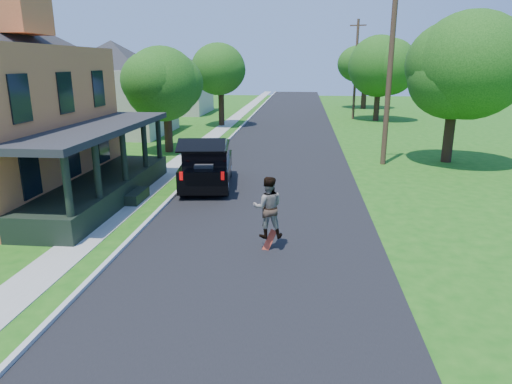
# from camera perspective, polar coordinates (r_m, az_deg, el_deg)

# --- Properties ---
(ground) EXTENTS (140.00, 140.00, 0.00)m
(ground) POSITION_cam_1_polar(r_m,az_deg,el_deg) (12.85, -0.92, -9.72)
(ground) COLOR #175611
(ground) RESTS_ON ground
(street) EXTENTS (8.00, 120.00, 0.02)m
(street) POSITION_cam_1_polar(r_m,az_deg,el_deg) (32.02, 3.31, 5.88)
(street) COLOR black
(street) RESTS_ON ground
(curb) EXTENTS (0.15, 120.00, 0.12)m
(curb) POSITION_cam_1_polar(r_m,az_deg,el_deg) (32.45, -3.89, 6.00)
(curb) COLOR #ADADA7
(curb) RESTS_ON ground
(sidewalk) EXTENTS (1.30, 120.00, 0.03)m
(sidewalk) POSITION_cam_1_polar(r_m,az_deg,el_deg) (32.75, -6.58, 6.02)
(sidewalk) COLOR gray
(sidewalk) RESTS_ON ground
(front_walk) EXTENTS (6.50, 1.20, 0.03)m
(front_walk) POSITION_cam_1_polar(r_m,az_deg,el_deg) (21.35, -25.06, -0.72)
(front_walk) COLOR gray
(front_walk) RESTS_ON ground
(neighbor_house_mid) EXTENTS (12.78, 12.78, 8.30)m
(neighbor_house_mid) POSITION_cam_1_polar(r_m,az_deg,el_deg) (38.52, -17.34, 13.17)
(neighbor_house_mid) COLOR #B3AF9E
(neighbor_house_mid) RESTS_ON ground
(neighbor_house_far) EXTENTS (12.78, 12.78, 8.30)m
(neighbor_house_far) POSITION_cam_1_polar(r_m,az_deg,el_deg) (53.63, -10.58, 14.18)
(neighbor_house_far) COLOR #B3AF9E
(neighbor_house_far) RESTS_ON ground
(black_suv) EXTENTS (2.71, 5.70, 2.56)m
(black_suv) POSITION_cam_1_polar(r_m,az_deg,el_deg) (21.21, -6.13, 3.35)
(black_suv) COLOR black
(black_suv) RESTS_ON ground
(skateboarder) EXTENTS (1.00, 0.83, 1.89)m
(skateboarder) POSITION_cam_1_polar(r_m,az_deg,el_deg) (13.70, 1.49, -1.91)
(skateboarder) COLOR black
(skateboarder) RESTS_ON ground
(skateboard) EXTENTS (0.49, 0.27, 0.76)m
(skateboard) POSITION_cam_1_polar(r_m,az_deg,el_deg) (14.07, 1.64, -6.30)
(skateboard) COLOR #A0230D
(skateboard) RESTS_ON ground
(tree_left_mid) EXTENTS (6.28, 6.02, 7.74)m
(tree_left_mid) POSITION_cam_1_polar(r_m,az_deg,el_deg) (29.65, -11.36, 14.65)
(tree_left_mid) COLOR black
(tree_left_mid) RESTS_ON ground
(tree_left_far) EXTENTS (5.49, 5.63, 7.42)m
(tree_left_far) POSITION_cam_1_polar(r_m,az_deg,el_deg) (41.93, -4.47, 15.00)
(tree_left_far) COLOR black
(tree_left_far) RESTS_ON ground
(tree_right_near) EXTENTS (6.47, 6.54, 8.48)m
(tree_right_near) POSITION_cam_1_polar(r_m,az_deg,el_deg) (28.25, 23.73, 14.31)
(tree_right_near) COLOR black
(tree_right_near) RESTS_ON ground
(tree_right_mid) EXTENTS (6.56, 6.33, 8.63)m
(tree_right_mid) POSITION_cam_1_polar(r_m,az_deg,el_deg) (46.97, 15.16, 15.46)
(tree_right_mid) COLOR black
(tree_right_mid) RESTS_ON ground
(tree_right_far) EXTENTS (6.19, 6.13, 9.28)m
(tree_right_far) POSITION_cam_1_polar(r_m,az_deg,el_deg) (59.21, 13.58, 16.05)
(tree_right_far) COLOR black
(tree_right_far) RESTS_ON ground
(utility_pole_near) EXTENTS (1.80, 0.35, 10.25)m
(utility_pole_near) POSITION_cam_1_polar(r_m,az_deg,el_deg) (26.31, 16.42, 14.69)
(utility_pole_near) COLOR #3E281C
(utility_pole_near) RESTS_ON ground
(utility_pole_far) EXTENTS (1.56, 0.50, 9.61)m
(utility_pole_far) POSITION_cam_1_polar(r_m,az_deg,el_deg) (47.91, 12.36, 14.82)
(utility_pole_far) COLOR #3E281C
(utility_pole_far) RESTS_ON ground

